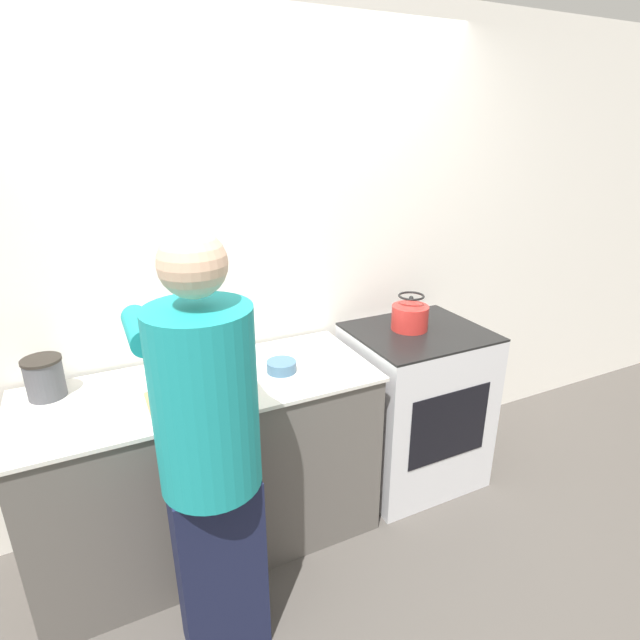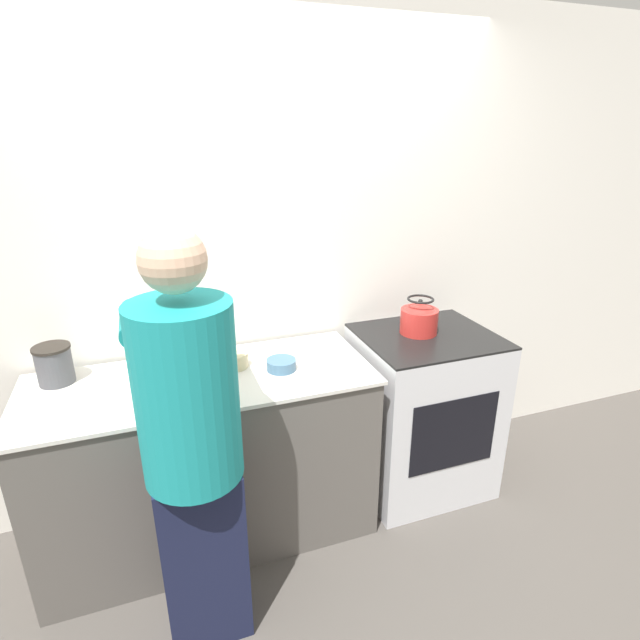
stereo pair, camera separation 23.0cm
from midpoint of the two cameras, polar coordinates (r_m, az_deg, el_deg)
The scene contains 11 objects.
ground_plane at distance 2.72m, azimuth 0.81°, elevation -25.19°, with size 12.00×12.00×0.00m, color #4C4742.
wall_back at distance 2.62m, azimuth -4.35°, elevation 6.26°, with size 8.00×0.05×2.60m.
counter at distance 2.58m, azimuth -10.00°, elevation -15.39°, with size 1.59×0.64×0.89m.
oven at distance 2.95m, azimuth 13.82°, elevation -10.13°, with size 0.71×0.62×0.93m.
person at distance 1.87m, azimuth -10.95°, elevation -13.58°, with size 0.40×0.63×1.69m.
cutting_board at distance 2.25m, azimuth -12.40°, elevation -7.88°, with size 0.33×0.21×0.02m.
knife at distance 2.22m, azimuth -12.67°, elevation -7.89°, with size 0.22×0.08×0.01m.
kettle at distance 2.74m, azimuth 13.65°, elevation 0.14°, with size 0.20×0.20×0.20m.
bowl_prep at distance 2.42m, azimuth -7.17°, elevation -4.59°, with size 0.14×0.14×0.07m.
bowl_mixing at distance 2.38m, azimuth -1.69°, elevation -5.18°, with size 0.14×0.14×0.05m.
canister_jar at distance 2.48m, azimuth -25.81°, elevation -4.67°, with size 0.16×0.16×0.18m.
Camera 2 is at (-0.57, -1.81, 1.96)m, focal length 28.00 mm.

